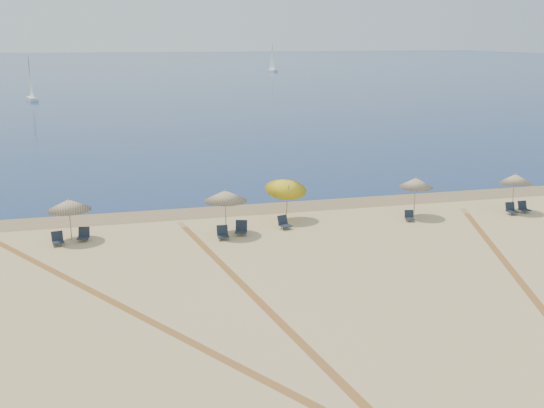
{
  "coord_description": "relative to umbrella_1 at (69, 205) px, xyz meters",
  "views": [
    {
      "loc": [
        -7.87,
        -11.93,
        10.11
      ],
      "look_at": [
        0.0,
        20.0,
        1.3
      ],
      "focal_mm": 41.39,
      "sensor_mm": 36.0,
      "label": 1
    }
  ],
  "objects": [
    {
      "name": "umbrella_2",
      "position": [
        7.88,
        -0.87,
        0.21
      ],
      "size": [
        2.27,
        2.27,
        2.43
      ],
      "color": "gray",
      "rests_on": "ground"
    },
    {
      "name": "chair_5",
      "position": [
        8.64,
        -1.18,
        -1.55
      ],
      "size": [
        0.79,
        0.86,
        0.74
      ],
      "rotation": [
        0.0,
        0.0,
        -0.28
      ],
      "color": "black",
      "rests_on": "ground"
    },
    {
      "name": "wet_sand",
      "position": [
        10.55,
        3.76,
        -1.87
      ],
      "size": [
        500.0,
        500.0,
        0.0
      ],
      "primitive_type": "plane",
      "color": "olive",
      "rests_on": "ground"
    },
    {
      "name": "chair_4",
      "position": [
        7.57,
        -1.67,
        -1.57
      ],
      "size": [
        0.58,
        0.68,
        0.69
      ],
      "rotation": [
        0.0,
        0.0,
        -0.02
      ],
      "color": "black",
      "rests_on": "ground"
    },
    {
      "name": "chair_6",
      "position": [
        11.12,
        -0.65,
        -1.57
      ],
      "size": [
        0.76,
        0.83,
        0.7
      ],
      "rotation": [
        0.0,
        0.0,
        0.32
      ],
      "color": "black",
      "rests_on": "ground"
    },
    {
      "name": "umbrella_3",
      "position": [
        11.61,
        0.81,
        0.18
      ],
      "size": [
        2.35,
        2.41,
        2.66
      ],
      "color": "gray",
      "rests_on": "ground"
    },
    {
      "name": "chair_7",
      "position": [
        18.39,
        -0.95,
        -1.61
      ],
      "size": [
        0.61,
        0.67,
        0.59
      ],
      "rotation": [
        0.0,
        0.0,
        -0.23
      ],
      "color": "black",
      "rests_on": "ground"
    },
    {
      "name": "ocean",
      "position": [
        10.55,
        204.76,
        -1.87
      ],
      "size": [
        500.0,
        500.0,
        0.0
      ],
      "primitive_type": "plane",
      "color": "#0C2151",
      "rests_on": "ground"
    },
    {
      "name": "sailboat_0",
      "position": [
        48.39,
        153.31,
        0.51
      ],
      "size": [
        2.06,
        5.42,
        7.88
      ],
      "rotation": [
        0.0,
        0.0,
        0.14
      ],
      "color": "white",
      "rests_on": "ocean"
    },
    {
      "name": "chair_9",
      "position": [
        25.77,
        -0.95,
        -1.58
      ],
      "size": [
        0.57,
        0.66,
        0.67
      ],
      "rotation": [
        0.0,
        0.0,
        0.03
      ],
      "color": "black",
      "rests_on": "ground"
    },
    {
      "name": "sailboat_1",
      "position": [
        -10.71,
        77.55,
        0.26
      ],
      "size": [
        2.44,
        4.88,
        7.04
      ],
      "rotation": [
        0.0,
        0.0,
        0.27
      ],
      "color": "white",
      "rests_on": "ocean"
    },
    {
      "name": "chair_3",
      "position": [
        0.62,
        -0.23,
        -1.58
      ],
      "size": [
        0.65,
        0.73,
        0.68
      ],
      "rotation": [
        0.0,
        0.0,
        -0.15
      ],
      "color": "black",
      "rests_on": "ground"
    },
    {
      "name": "umbrella_4",
      "position": [
        19.03,
        -0.23,
        0.15
      ],
      "size": [
        1.96,
        1.96,
        2.36
      ],
      "color": "gray",
      "rests_on": "ground"
    },
    {
      "name": "chair_8",
      "position": [
        24.82,
        -1.1,
        -1.57
      ],
      "size": [
        0.59,
        0.68,
        0.68
      ],
      "rotation": [
        0.0,
        0.0,
        -0.04
      ],
      "color": "black",
      "rests_on": "ground"
    },
    {
      "name": "chair_2",
      "position": [
        -0.62,
        -0.65,
        -1.58
      ],
      "size": [
        0.67,
        0.75,
        0.67
      ],
      "rotation": [
        0.0,
        0.0,
        0.19
      ],
      "color": "black",
      "rests_on": "ground"
    },
    {
      "name": "tire_tracks",
      "position": [
        9.33,
        -11.24,
        -1.87
      ],
      "size": [
        53.74,
        42.98,
        0.0
      ],
      "color": "tan",
      "rests_on": "ground"
    },
    {
      "name": "umbrella_5",
      "position": [
        25.26,
        -0.6,
        0.12
      ],
      "size": [
        1.94,
        1.97,
        2.34
      ],
      "color": "gray",
      "rests_on": "ground"
    },
    {
      "name": "umbrella_1",
      "position": [
        0.0,
        0.0,
        0.0
      ],
      "size": [
        2.22,
        2.22,
        2.22
      ],
      "color": "gray",
      "rests_on": "ground"
    }
  ]
}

